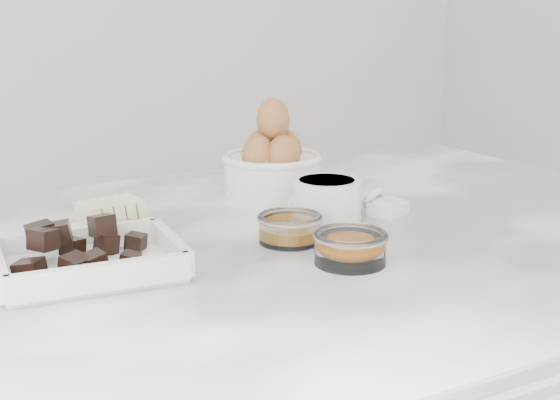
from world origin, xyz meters
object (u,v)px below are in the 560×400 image
at_px(vanilla_spoon, 310,210).
at_px(salt_spoon, 384,205).
at_px(butter_plate, 109,228).
at_px(egg_bowl, 273,163).
at_px(honey_bowl, 290,228).
at_px(sugar_ramekin, 327,198).
at_px(zest_bowl, 350,247).
at_px(chocolate_dish, 88,255).

bearing_deg(vanilla_spoon, salt_spoon, -12.84).
xyz_separation_m(butter_plate, egg_bowl, (0.29, 0.12, 0.03)).
bearing_deg(egg_bowl, honey_bowl, -113.89).
distance_m(sugar_ramekin, zest_bowl, 0.18).
relative_size(sugar_ramekin, salt_spoon, 1.30).
xyz_separation_m(butter_plate, honey_bowl, (0.19, -0.10, -0.00)).
distance_m(zest_bowl, vanilla_spoon, 0.18).
relative_size(chocolate_dish, zest_bowl, 2.44).
height_order(sugar_ramekin, egg_bowl, egg_bowl).
bearing_deg(chocolate_dish, honey_bowl, -1.46).
bearing_deg(butter_plate, egg_bowl, 22.40).
distance_m(butter_plate, zest_bowl, 0.30).
relative_size(honey_bowl, zest_bowl, 0.95).
bearing_deg(salt_spoon, butter_plate, 171.11).
bearing_deg(honey_bowl, vanilla_spoon, 44.03).
distance_m(chocolate_dish, zest_bowl, 0.29).
relative_size(chocolate_dish, vanilla_spoon, 2.81).
distance_m(chocolate_dish, salt_spoon, 0.43).
relative_size(honey_bowl, vanilla_spoon, 1.09).
bearing_deg(butter_plate, chocolate_dish, -118.75).
bearing_deg(egg_bowl, chocolate_dish, -147.85).
distance_m(vanilla_spoon, salt_spoon, 0.11).
xyz_separation_m(honey_bowl, vanilla_spoon, (0.07, 0.07, -0.00)).
distance_m(sugar_ramekin, vanilla_spoon, 0.03).
relative_size(chocolate_dish, butter_plate, 1.54).
xyz_separation_m(egg_bowl, vanilla_spoon, (-0.03, -0.15, -0.03)).
xyz_separation_m(sugar_ramekin, zest_bowl, (-0.07, -0.16, -0.01)).
height_order(butter_plate, honey_bowl, butter_plate).
height_order(sugar_ramekin, honey_bowl, sugar_ramekin).
height_order(chocolate_dish, sugar_ramekin, sugar_ramekin).
xyz_separation_m(chocolate_dish, sugar_ramekin, (0.34, 0.06, 0.01)).
bearing_deg(zest_bowl, vanilla_spoon, 72.93).
bearing_deg(zest_bowl, salt_spoon, 43.13).
relative_size(chocolate_dish, sugar_ramekin, 2.25).
bearing_deg(vanilla_spoon, honey_bowl, -135.97).
height_order(zest_bowl, salt_spoon, same).
relative_size(zest_bowl, salt_spoon, 1.19).
distance_m(butter_plate, egg_bowl, 0.32).
bearing_deg(chocolate_dish, egg_bowl, 32.15).
height_order(sugar_ramekin, salt_spoon, sugar_ramekin).
bearing_deg(butter_plate, honey_bowl, -28.00).
bearing_deg(vanilla_spoon, egg_bowl, 79.86).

